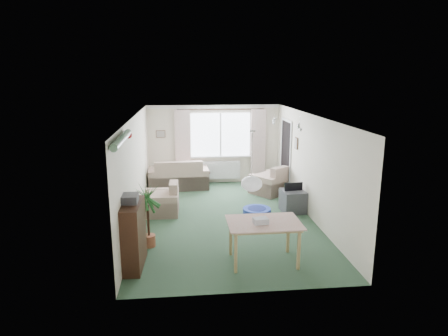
{
  "coord_description": "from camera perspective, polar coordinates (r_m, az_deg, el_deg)",
  "views": [
    {
      "loc": [
        -0.95,
        -8.75,
        3.3
      ],
      "look_at": [
        0.0,
        0.3,
        1.15
      ],
      "focal_mm": 32.0,
      "sensor_mm": 36.0,
      "label": 1
    }
  ],
  "objects": [
    {
      "name": "curtain_left",
      "position": [
        12.05,
        -5.92,
        3.52
      ],
      "size": [
        0.45,
        0.08,
        2.0
      ],
      "primitive_type": "cube",
      "color": "beige"
    },
    {
      "name": "pendant_lamp",
      "position": [
        6.8,
        3.97,
        -2.26
      ],
      "size": [
        0.36,
        0.36,
        0.36
      ],
      "primitive_type": "sphere",
      "color": "white"
    },
    {
      "name": "wall_picture_back",
      "position": [
        12.12,
        -9.04,
        4.83
      ],
      "size": [
        0.28,
        0.03,
        0.22
      ],
      "primitive_type": "cube",
      "color": "brown"
    },
    {
      "name": "houseplant",
      "position": [
        7.89,
        -10.79,
        -6.79
      ],
      "size": [
        0.69,
        0.69,
        1.24
      ],
      "primitive_type": "cylinder",
      "rotation": [
        0.0,
        0.0,
        -0.38
      ],
      "color": "#1C531F",
      "rests_on": "ground"
    },
    {
      "name": "tinsel_garland",
      "position": [
        6.6,
        -14.4,
        3.99
      ],
      "size": [
        1.6,
        1.6,
        0.12
      ],
      "primitive_type": "cylinder",
      "color": "#196626"
    },
    {
      "name": "bauble_cluster_b",
      "position": [
        8.89,
        10.78,
        6.09
      ],
      "size": [
        0.2,
        0.2,
        0.2
      ],
      "primitive_type": "sphere",
      "color": "silver"
    },
    {
      "name": "wall_picture_right",
      "position": [
        10.52,
        10.29,
        3.5
      ],
      "size": [
        0.03,
        0.24,
        0.3
      ],
      "primitive_type": "cube",
      "color": "brown"
    },
    {
      "name": "ground",
      "position": [
        9.4,
        0.19,
        -7.26
      ],
      "size": [
        6.5,
        6.5,
        0.0
      ],
      "primitive_type": "plane",
      "color": "#2B4831"
    },
    {
      "name": "photo_frame",
      "position": [
        11.8,
        -4.33,
        -0.38
      ],
      "size": [
        0.12,
        0.04,
        0.16
      ],
      "primitive_type": "cube",
      "rotation": [
        0.0,
        0.0,
        0.17
      ],
      "color": "brown",
      "rests_on": "coffee_table"
    },
    {
      "name": "radiator",
      "position": [
        12.34,
        -0.48,
        -0.3
      ],
      "size": [
        1.2,
        0.1,
        0.55
      ],
      "primitive_type": "cube",
      "color": "white"
    },
    {
      "name": "coffee_table",
      "position": [
        11.91,
        -4.47,
        -1.75
      ],
      "size": [
        1.06,
        0.73,
        0.44
      ],
      "primitive_type": "cube",
      "rotation": [
        0.0,
        0.0,
        -0.22
      ],
      "color": "black",
      "rests_on": "ground"
    },
    {
      "name": "armchair_corner",
      "position": [
        11.31,
        6.59,
        -1.62
      ],
      "size": [
        1.24,
        1.23,
        0.81
      ],
      "primitive_type": "cube",
      "rotation": [
        0.0,
        0.0,
        3.79
      ],
      "color": "beige",
      "rests_on": "ground"
    },
    {
      "name": "hifi_box",
      "position": [
        7.01,
        -13.35,
        -4.27
      ],
      "size": [
        0.28,
        0.35,
        0.14
      ],
      "primitive_type": "cube",
      "rotation": [
        0.0,
        0.0,
        -0.01
      ],
      "color": "#3A393F",
      "rests_on": "bookshelf"
    },
    {
      "name": "bookshelf",
      "position": [
        7.18,
        -12.83,
        -9.33
      ],
      "size": [
        0.36,
        0.96,
        1.16
      ],
      "primitive_type": "cube",
      "rotation": [
        0.0,
        0.0,
        -0.04
      ],
      "color": "black",
      "rests_on": "ground"
    },
    {
      "name": "doorway",
      "position": [
        11.57,
        8.84,
        1.66
      ],
      "size": [
        0.03,
        0.95,
        2.0
      ],
      "primitive_type": "cube",
      "color": "black"
    },
    {
      "name": "armchair_left",
      "position": [
        9.75,
        -8.98,
        -4.27
      ],
      "size": [
        0.84,
        0.88,
        0.77
      ],
      "primitive_type": "cube",
      "rotation": [
        0.0,
        0.0,
        -1.6
      ],
      "color": "beige",
      "rests_on": "ground"
    },
    {
      "name": "pet_bed",
      "position": [
        9.74,
        4.71,
        -6.14
      ],
      "size": [
        0.89,
        0.89,
        0.14
      ],
      "primitive_type": "cylinder",
      "rotation": [
        0.0,
        0.0,
        0.43
      ],
      "color": "#204A93",
      "rests_on": "ground"
    },
    {
      "name": "gift_box",
      "position": [
        7.02,
        5.25,
        -7.6
      ],
      "size": [
        0.27,
        0.21,
        0.12
      ],
      "primitive_type": "cube",
      "rotation": [
        0.0,
        0.0,
        0.12
      ],
      "color": "silver",
      "rests_on": "dining_table"
    },
    {
      "name": "curtain_rod",
      "position": [
        12.0,
        -0.48,
        8.37
      ],
      "size": [
        2.6,
        0.03,
        0.03
      ],
      "primitive_type": "cube",
      "color": "black"
    },
    {
      "name": "dining_table",
      "position": [
        7.26,
        5.65,
        -10.55
      ],
      "size": [
        1.19,
        0.8,
        0.74
      ],
      "primitive_type": "cube",
      "rotation": [
        0.0,
        0.0,
        0.0
      ],
      "color": "tan",
      "rests_on": "ground"
    },
    {
      "name": "window",
      "position": [
        12.17,
        -0.51,
        4.79
      ],
      "size": [
        1.8,
        0.03,
        1.3
      ],
      "primitive_type": "cube",
      "color": "white"
    },
    {
      "name": "sofa",
      "position": [
        11.85,
        -6.54,
        -0.79
      ],
      "size": [
        1.78,
        1.0,
        0.87
      ],
      "primitive_type": "cube",
      "rotation": [
        0.0,
        0.0,
        3.19
      ],
      "color": "beige",
      "rests_on": "ground"
    },
    {
      "name": "curtain_right",
      "position": [
        12.27,
        4.91,
        3.72
      ],
      "size": [
        0.45,
        0.08,
        2.0
      ],
      "primitive_type": "cube",
      "color": "beige"
    },
    {
      "name": "tv_cube",
      "position": [
        9.93,
        9.81,
        -4.68
      ],
      "size": [
        0.58,
        0.63,
        0.54
      ],
      "primitive_type": "cube",
      "rotation": [
        0.0,
        0.0,
        0.08
      ],
      "color": "#303134",
      "rests_on": "ground"
    },
    {
      "name": "bauble_cluster_a",
      "position": [
        9.97,
        7.14,
        6.97
      ],
      "size": [
        0.2,
        0.2,
        0.2
      ],
      "primitive_type": "sphere",
      "color": "silver"
    }
  ]
}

